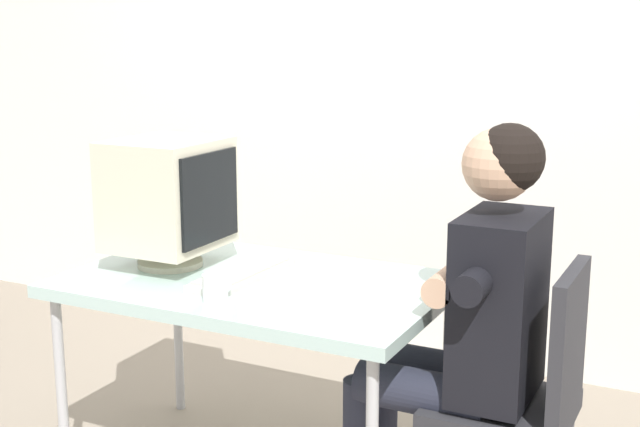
{
  "coord_description": "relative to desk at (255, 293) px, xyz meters",
  "views": [
    {
      "loc": [
        1.43,
        -2.38,
        1.56
      ],
      "look_at": [
        0.24,
        0.0,
        0.98
      ],
      "focal_mm": 48.16,
      "sensor_mm": 36.0,
      "label": 1
    }
  ],
  "objects": [
    {
      "name": "wall_back",
      "position": [
        0.3,
        1.4,
        0.82
      ],
      "size": [
        8.0,
        0.1,
        3.0
      ],
      "primitive_type": "cube",
      "color": "silver",
      "rests_on": "ground_plane"
    },
    {
      "name": "desk",
      "position": [
        0.0,
        0.0,
        0.0
      ],
      "size": [
        1.27,
        0.79,
        0.73
      ],
      "color": "#B7B7BC",
      "rests_on": "ground_plane"
    },
    {
      "name": "crt_monitor",
      "position": [
        -0.35,
        0.01,
        0.3
      ],
      "size": [
        0.35,
        0.38,
        0.45
      ],
      "color": "beige",
      "rests_on": "desk"
    },
    {
      "name": "keyboard",
      "position": [
        -0.04,
        -0.01,
        0.06
      ],
      "size": [
        0.17,
        0.46,
        0.03
      ],
      "color": "silver",
      "rests_on": "desk"
    },
    {
      "name": "office_chair",
      "position": [
        0.91,
        0.03,
        -0.19
      ],
      "size": [
        0.41,
        0.41,
        0.88
      ],
      "color": "#4C4C51",
      "rests_on": "ground_plane"
    },
    {
      "name": "person_seated",
      "position": [
        0.72,
        0.03,
        0.03
      ],
      "size": [
        0.7,
        0.56,
        1.29
      ],
      "color": "black",
      "rests_on": "ground_plane"
    },
    {
      "name": "desk_mug",
      "position": [
        0.01,
        -0.26,
        0.09
      ],
      "size": [
        0.08,
        0.09,
        0.09
      ],
      "color": "white",
      "rests_on": "desk"
    }
  ]
}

